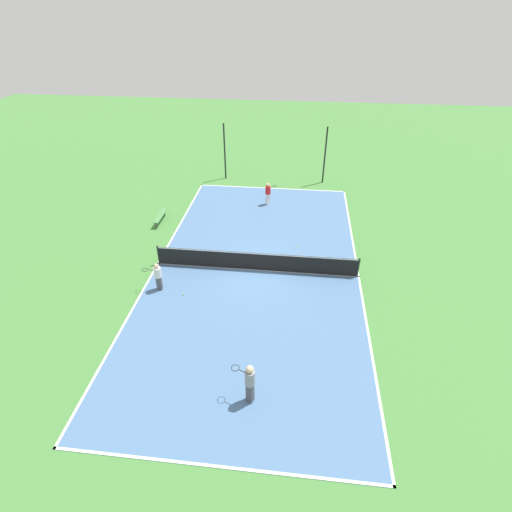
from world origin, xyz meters
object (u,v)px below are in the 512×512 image
Objects in this scene: player_far_white at (158,275)px; tennis_ball_left_sideline at (183,294)px; player_baseline_gray at (250,381)px; fence_post_back_left at (225,152)px; tennis_net at (256,261)px; tennis_ball_midcourt at (296,246)px; player_coach_red at (268,192)px; fence_post_back_right at (325,156)px; bench at (160,216)px.

player_far_white reaches higher than tennis_ball_left_sideline.
player_baseline_gray is 20.98m from fence_post_back_left.
tennis_net reaches higher than tennis_ball_midcourt.
fence_post_back_right reaches higher than player_coach_red.
tennis_net is 157.52× the size of tennis_ball_midcourt.
player_coach_red is (-0.77, 16.13, -0.16)m from player_baseline_gray.
player_far_white is at bearing 165.05° from tennis_ball_left_sideline.
tennis_ball_left_sideline is at bearing -88.01° from fence_post_back_left.
bench is 29.10× the size of tennis_ball_midcourt.
player_baseline_gray is at bearing 127.58° from player_far_white.
fence_post_back_left is at bearing 121.14° from tennis_ball_midcourt.
tennis_net reaches higher than bench.
tennis_ball_midcourt is at bearing 43.10° from tennis_ball_left_sideline.
player_baseline_gray is (7.44, -12.81, 0.67)m from bench.
player_far_white is 7.98m from player_baseline_gray.
player_baseline_gray is (5.30, -5.97, 0.19)m from player_far_white.
fence_post_back_left is (2.91, 7.65, 1.76)m from bench.
bench is 13.16m from fence_post_back_right.
fence_post_back_right is (8.42, 14.49, 1.28)m from player_far_white.
player_far_white reaches higher than bench.
tennis_ball_left_sideline is 7.39m from tennis_ball_midcourt.
player_baseline_gray is at bearing -54.48° from tennis_ball_left_sideline.
player_baseline_gray reaches higher than tennis_net.
fence_post_back_right is (3.12, 20.46, 1.08)m from player_baseline_gray.
player_coach_red is 22.81× the size of tennis_ball_midcourt.
bench is 0.46× the size of fence_post_back_right.
player_coach_red reaches higher than tennis_net.
fence_post_back_right is at bearing -124.19° from player_far_white.
player_far_white is 16.81m from fence_post_back_right.
tennis_ball_midcourt is 10.16m from fence_post_back_right.
tennis_net is at bearing -124.70° from bench.
tennis_ball_midcourt is at bearing 50.45° from tennis_net.
player_coach_red is 22.81× the size of tennis_ball_left_sideline.
fence_post_back_right is at bearing 72.73° from tennis_net.
fence_post_back_right is (1.74, 9.78, 2.10)m from tennis_ball_midcourt.
fence_post_back_right is at bearing -74.63° from player_baseline_gray.
player_coach_red is at bearing 111.54° from tennis_ball_midcourt.
fence_post_back_right is at bearing 79.91° from tennis_ball_midcourt.
player_coach_red is 5.86m from fence_post_back_left.
player_baseline_gray is 26.50× the size of tennis_ball_left_sideline.
bench is 1.28× the size of player_coach_red.
tennis_net is 4.20m from tennis_ball_left_sideline.
tennis_ball_midcourt is (6.68, 4.71, -0.82)m from player_far_white.
tennis_net is at bearing -134.50° from player_coach_red.
bench is 14.83m from player_baseline_gray.
tennis_ball_midcourt is (8.82, -2.14, -0.34)m from bench.
player_coach_red is 0.36× the size of fence_post_back_left.
tennis_ball_left_sideline is at bearing -30.42° from player_baseline_gray.
player_baseline_gray reaches higher than player_coach_red.
fence_post_back_left is at bearing -53.46° from player_baseline_gray.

